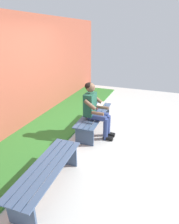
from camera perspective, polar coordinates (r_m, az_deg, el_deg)
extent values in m
cube|color=#B2B2AD|center=(3.65, 11.20, -15.33)|extent=(10.00, 7.00, 0.04)
cube|color=#2D6B28|center=(4.46, -18.74, -7.94)|extent=(9.00, 1.75, 0.03)
cube|color=#9E4C38|center=(4.72, -22.11, 10.35)|extent=(9.50, 0.24, 2.63)
cube|color=#384C6B|center=(4.54, -0.61, -0.34)|extent=(1.64, 0.17, 0.02)
cube|color=#384C6B|center=(4.50, 0.79, -0.53)|extent=(1.64, 0.17, 0.02)
cube|color=#384C6B|center=(4.47, 2.20, -0.72)|extent=(1.64, 0.17, 0.02)
cube|color=#384C6B|center=(4.45, 3.63, -0.91)|extent=(1.64, 0.17, 0.02)
cube|color=#384C6B|center=(5.19, 3.75, 0.16)|extent=(0.05, 0.40, 0.41)
cube|color=#384C6B|center=(3.99, -1.53, -7.25)|extent=(0.05, 0.40, 0.41)
cube|color=#384C6B|center=(2.99, -15.70, -15.00)|extent=(1.50, 0.17, 0.02)
cube|color=#384C6B|center=(2.94, -13.74, -15.58)|extent=(1.50, 0.17, 0.02)
cube|color=#384C6B|center=(2.89, -11.70, -16.16)|extent=(1.50, 0.17, 0.02)
cube|color=#384C6B|center=(2.84, -9.58, -16.75)|extent=(1.50, 0.17, 0.02)
cube|color=#384C6B|center=(3.47, -7.06, -12.62)|extent=(0.05, 0.40, 0.41)
cube|color=#384C6B|center=(2.70, -19.85, -26.98)|extent=(0.05, 0.40, 0.41)
cube|color=#1E513D|center=(4.16, 0.16, 2.34)|extent=(0.34, 0.20, 0.50)
sphere|color=brown|center=(4.04, 0.30, 7.37)|extent=(0.20, 0.20, 0.20)
ellipsoid|color=black|center=(4.04, -0.10, 7.82)|extent=(0.20, 0.19, 0.15)
cylinder|color=navy|center=(4.27, 3.10, -0.74)|extent=(0.13, 0.40, 0.13)
cylinder|color=navy|center=(4.12, 2.31, -1.69)|extent=(0.13, 0.40, 0.13)
cylinder|color=navy|center=(4.33, 5.55, -4.13)|extent=(0.11, 0.11, 0.50)
cube|color=black|center=(4.42, 6.19, -6.71)|extent=(0.10, 0.22, 0.07)
cylinder|color=navy|center=(4.18, 4.87, -5.19)|extent=(0.11, 0.11, 0.50)
cube|color=black|center=(4.27, 5.55, -7.84)|extent=(0.10, 0.22, 0.07)
cylinder|color=brown|center=(4.30, 2.16, 4.00)|extent=(0.08, 0.28, 0.23)
cylinder|color=brown|center=(4.29, 4.01, 1.34)|extent=(0.07, 0.26, 0.07)
cylinder|color=brown|center=(3.93, 0.16, 2.14)|extent=(0.08, 0.28, 0.23)
cylinder|color=brown|center=(3.97, 2.48, -0.44)|extent=(0.07, 0.26, 0.07)
sphere|color=red|center=(4.69, 2.00, 1.07)|extent=(0.08, 0.08, 0.08)
cube|color=white|center=(5.12, 3.52, 2.65)|extent=(0.21, 0.16, 0.02)
cube|color=white|center=(4.93, 2.89, 1.86)|extent=(0.21, 0.16, 0.02)
cube|color=#BF8C1E|center=(5.03, 3.21, 2.16)|extent=(0.42, 0.18, 0.01)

